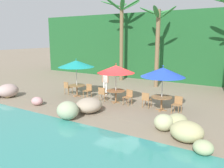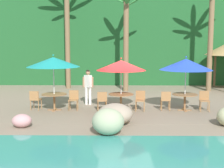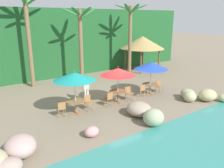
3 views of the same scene
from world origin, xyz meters
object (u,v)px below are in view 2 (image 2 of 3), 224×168
umbrella_blue (186,64)px  palm_tree_nearest (67,13)px  palm_tree_third (211,20)px  chair_teal_seaward (74,99)px  umbrella_red (121,65)px  dining_table_red (121,97)px  chair_teal_inland (35,99)px  chair_blue_inland (166,99)px  palm_tree_second (126,27)px  umbrella_teal (53,62)px  dining_table_teal (54,97)px  chair_red_seaward (140,99)px  waiter_in_white (88,84)px  dining_table_blue (185,97)px  chair_red_inland (102,100)px  chair_blue_seaward (204,99)px

umbrella_blue → palm_tree_nearest: size_ratio=0.34×
palm_tree_third → chair_teal_seaward: bearing=-144.1°
umbrella_red → dining_table_red: 1.39m
chair_teal_inland → umbrella_red: size_ratio=0.37×
chair_blue_inland → palm_tree_second: size_ratio=0.14×
umbrella_blue → dining_table_red: bearing=180.0°
umbrella_teal → dining_table_red: (2.96, 0.02, -1.53)m
umbrella_red → umbrella_teal: bearing=-179.5°
umbrella_teal → chair_blue_inland: bearing=-0.4°
dining_table_teal → chair_red_seaward: chair_red_seaward is taller
palm_tree_third → waiter_in_white: (-7.09, -4.35, -3.36)m
dining_table_red → dining_table_blue: bearing=-0.0°
umbrella_red → waiter_in_white: 2.25m
dining_table_blue → waiter_in_white: 4.58m
dining_table_teal → chair_blue_inland: chair_blue_inland is taller
chair_blue_inland → palm_tree_third: (3.55, 5.65, 3.83)m
chair_teal_seaward → umbrella_blue: (4.93, -0.07, 1.54)m
chair_teal_inland → dining_table_blue: (6.64, 0.00, 0.10)m
palm_tree_nearest → palm_tree_third: size_ratio=1.10×
umbrella_teal → umbrella_blue: 5.78m
chair_red_inland → umbrella_red: bearing=13.1°
chair_teal_inland → waiter_in_white: waiter_in_white is taller
dining_table_teal → palm_tree_third: size_ratio=0.17×
waiter_in_white → chair_blue_inland: bearing=-20.1°
chair_teal_seaward → dining_table_red: 2.11m
dining_table_blue → chair_blue_inland: chair_blue_inland is taller
palm_tree_nearest → waiter_in_white: size_ratio=4.15×
chair_red_seaward → palm_tree_third: bearing=50.3°
umbrella_red → waiter_in_white: (-1.57, 1.24, -1.02)m
umbrella_red → waiter_in_white: size_ratio=1.38×
waiter_in_white → chair_red_inland: bearing=-62.8°
dining_table_red → palm_tree_second: (0.37, 5.53, 3.27)m
chair_teal_inland → chair_blue_inland: bearing=-0.5°
chair_teal_seaward → chair_blue_inland: 4.08m
chair_blue_seaward → palm_tree_second: bearing=120.7°
dining_table_blue → umbrella_blue: bearing=172.9°
umbrella_blue → chair_blue_seaward: 1.76m
palm_tree_nearest → palm_tree_second: size_ratio=1.17×
dining_table_teal → dining_table_blue: size_ratio=1.00×
umbrella_teal → palm_tree_second: 6.71m
chair_blue_seaward → palm_tree_third: palm_tree_third is taller
chair_teal_seaward → palm_tree_nearest: size_ratio=0.12×
umbrella_teal → umbrella_red: umbrella_teal is taller
chair_teal_inland → chair_blue_inland: 5.78m
chair_blue_seaward → chair_teal_seaward: bearing=179.1°
chair_teal_seaward → palm_tree_third: bearing=35.9°
dining_table_red → dining_table_blue: same height
chair_red_inland → dining_table_blue: bearing=3.0°
dining_table_teal → chair_blue_seaward: chair_blue_seaward is taller
palm_tree_nearest → dining_table_teal: bearing=-86.4°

